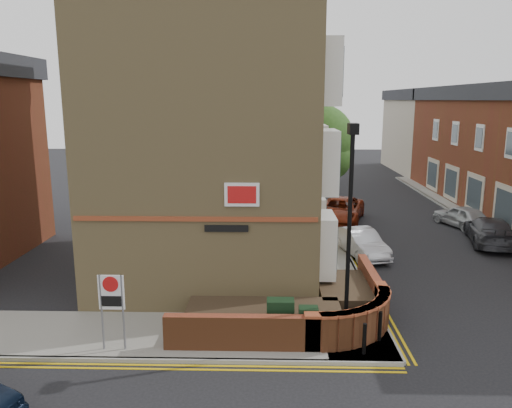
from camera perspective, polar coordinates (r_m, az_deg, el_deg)
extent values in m
plane|color=black|center=(14.24, 4.15, -17.79)|extent=(120.00, 120.00, 0.00)
cube|color=gray|center=(15.78, -9.34, -14.56)|extent=(13.00, 3.00, 0.12)
cube|color=gray|center=(29.33, 6.64, -2.00)|extent=(2.00, 32.00, 0.12)
cube|color=gray|center=(14.48, -10.48, -17.18)|extent=(13.00, 0.15, 0.12)
cube|color=gray|center=(29.44, 8.58, -2.00)|extent=(0.15, 32.00, 0.12)
cube|color=gray|center=(28.78, 25.37, -3.36)|extent=(0.15, 40.00, 0.12)
cube|color=gold|center=(14.29, -10.69, -17.85)|extent=(13.00, 0.28, 0.01)
cube|color=gold|center=(29.49, 9.06, -2.10)|extent=(0.28, 32.00, 0.01)
cube|color=tan|center=(20.55, -5.11, 7.84)|extent=(8.00, 10.00, 11.00)
cube|color=brown|center=(15.95, -6.99, -1.72)|extent=(7.80, 0.06, 0.15)
cube|color=white|center=(15.62, -1.62, 1.08)|extent=(1.10, 0.05, 0.75)
cube|color=black|center=(15.90, -3.40, -2.81)|extent=(1.40, 0.04, 0.22)
cylinder|color=black|center=(14.30, 10.55, -4.26)|extent=(0.12, 0.12, 6.00)
cylinder|color=black|center=(15.22, 10.17, -13.70)|extent=(0.20, 0.20, 0.80)
cube|color=black|center=(13.78, 11.05, 8.44)|extent=(0.25, 0.50, 0.30)
cube|color=black|center=(15.06, 2.79, -12.97)|extent=(0.80, 0.45, 1.20)
cube|color=black|center=(14.85, 5.99, -13.61)|extent=(0.55, 0.40, 1.10)
cylinder|color=black|center=(14.56, 12.27, -14.82)|extent=(0.11, 0.11, 0.90)
cylinder|color=black|center=(15.38, 13.97, -13.39)|extent=(0.11, 0.11, 0.90)
cylinder|color=slate|center=(14.86, -17.21, -11.76)|extent=(0.06, 0.06, 2.20)
cylinder|color=slate|center=(14.68, -14.94, -11.91)|extent=(0.06, 0.06, 2.20)
cube|color=white|center=(14.54, -16.22, -9.67)|extent=(0.72, 0.04, 1.00)
cylinder|color=red|center=(14.43, -16.31, -8.79)|extent=(0.44, 0.02, 0.44)
cube|color=#B4AC95|center=(52.72, 18.33, 7.40)|extent=(5.00, 12.00, 7.00)
cube|color=#292B30|center=(52.60, 18.62, 11.75)|extent=(5.40, 12.40, 1.00)
cylinder|color=#382B1E|center=(26.90, 7.13, 1.82)|extent=(0.24, 0.24, 4.55)
sphere|color=#274F1A|center=(26.58, 7.27, 7.34)|extent=(3.64, 3.64, 3.64)
sphere|color=#274F1A|center=(26.40, 8.16, 5.45)|extent=(2.60, 2.60, 2.60)
sphere|color=#274F1A|center=(26.99, 6.53, 6.46)|extent=(2.86, 2.86, 2.86)
cylinder|color=#382B1E|center=(34.75, 5.87, 4.51)|extent=(0.24, 0.24, 5.04)
sphere|color=#274F1A|center=(34.50, 5.97, 9.26)|extent=(4.03, 4.03, 4.03)
sphere|color=#274F1A|center=(34.29, 6.64, 7.66)|extent=(2.88, 2.88, 2.88)
sphere|color=#274F1A|center=(34.91, 5.40, 8.47)|extent=(3.17, 3.17, 3.17)
cylinder|color=#382B1E|center=(42.69, 5.06, 5.70)|extent=(0.24, 0.24, 4.76)
sphere|color=#274F1A|center=(42.49, 5.12, 9.35)|extent=(3.81, 3.81, 3.81)
sphere|color=#274F1A|center=(42.26, 5.67, 8.12)|extent=(2.72, 2.72, 2.72)
sphere|color=#274F1A|center=(42.89, 4.67, 8.74)|extent=(2.99, 2.99, 2.99)
cylinder|color=black|center=(37.87, 6.10, 3.71)|extent=(0.10, 0.10, 3.20)
imported|color=black|center=(37.63, 6.17, 6.87)|extent=(0.20, 0.16, 1.00)
imported|color=silver|center=(23.39, 11.95, -4.36)|extent=(2.21, 3.94, 1.23)
imported|color=maroon|center=(29.65, 9.70, -0.69)|extent=(3.58, 5.41, 1.38)
imported|color=#34353A|center=(27.28, 25.17, -2.78)|extent=(2.89, 4.99, 1.36)
imported|color=#AFB4B8|center=(30.32, 22.48, -1.29)|extent=(2.62, 3.92, 1.24)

